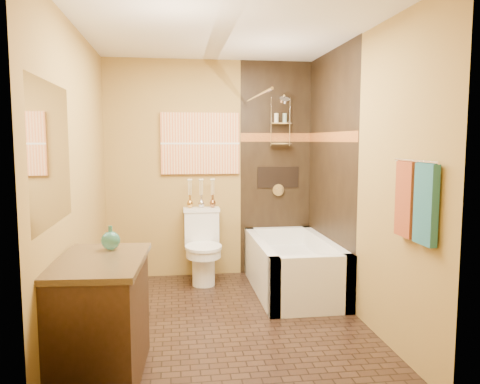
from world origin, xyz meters
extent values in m
plane|color=black|center=(0.00, 0.00, 0.00)|extent=(3.00, 3.00, 0.00)
cube|color=#A0823E|center=(-1.20, 0.00, 1.25)|extent=(0.02, 3.00, 2.50)
cube|color=#A0823E|center=(1.20, 0.00, 1.25)|extent=(0.02, 3.00, 2.50)
cube|color=#A0823E|center=(0.00, 1.50, 1.25)|extent=(2.40, 0.02, 2.50)
cube|color=#A0823E|center=(0.00, -1.50, 1.25)|extent=(2.40, 0.02, 2.50)
plane|color=silver|center=(0.00, 0.00, 2.50)|extent=(3.00, 3.00, 0.00)
cube|color=black|center=(0.78, 1.49, 1.25)|extent=(0.85, 0.01, 2.50)
cube|color=black|center=(1.19, 0.75, 1.25)|extent=(0.01, 1.50, 2.50)
cube|color=brown|center=(0.78, 1.48, 1.62)|extent=(0.85, 0.01, 0.10)
cube|color=brown|center=(1.18, 0.75, 1.62)|extent=(0.01, 1.50, 0.10)
cube|color=black|center=(0.80, 1.48, 1.15)|extent=(0.50, 0.01, 0.25)
cylinder|color=silver|center=(0.80, 1.35, 2.08)|extent=(0.02, 0.26, 0.02)
cylinder|color=silver|center=(0.80, 1.20, 2.03)|extent=(0.11, 0.11, 0.09)
cylinder|color=silver|center=(0.80, 1.47, 1.00)|extent=(0.14, 0.02, 0.14)
cylinder|color=silver|center=(0.40, 0.75, 2.02)|extent=(0.03, 1.55, 0.03)
cylinder|color=silver|center=(1.15, -1.05, 1.45)|extent=(0.02, 0.55, 0.02)
cube|color=#20586D|center=(1.16, -1.18, 1.18)|extent=(0.05, 0.22, 0.52)
cube|color=maroon|center=(1.16, -0.92, 1.18)|extent=(0.05, 0.22, 0.52)
cube|color=orange|center=(-0.12, 1.48, 1.55)|extent=(0.90, 0.04, 0.70)
cube|color=white|center=(-1.19, -0.84, 1.50)|extent=(0.01, 1.00, 0.90)
cube|color=white|center=(0.80, 0.05, 0.28)|extent=(0.80, 0.10, 0.55)
cube|color=white|center=(0.80, 1.45, 0.28)|extent=(0.80, 0.10, 0.55)
cube|color=white|center=(0.45, 0.75, 0.28)|extent=(0.10, 1.50, 0.55)
cube|color=white|center=(1.15, 0.75, 0.28)|extent=(0.10, 1.50, 0.55)
cube|color=white|center=(0.80, 0.75, 0.17)|extent=(0.64, 1.34, 0.35)
cube|color=white|center=(-0.12, 1.39, 0.58)|extent=(0.39, 0.18, 0.39)
cube|color=white|center=(-0.12, 1.39, 0.79)|extent=(0.41, 0.20, 0.04)
cylinder|color=white|center=(-0.12, 1.08, 0.20)|extent=(0.25, 0.25, 0.39)
cylinder|color=white|center=(-0.12, 1.08, 0.37)|extent=(0.38, 0.38, 0.10)
cylinder|color=white|center=(-0.12, 1.08, 0.43)|extent=(0.40, 0.40, 0.03)
cube|color=black|center=(-0.92, -0.84, 0.39)|extent=(0.59, 0.91, 0.78)
cube|color=black|center=(-0.91, -0.84, 0.80)|extent=(0.62, 0.96, 0.04)
camera|label=1|loc=(-0.43, -3.93, 1.59)|focal=35.00mm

